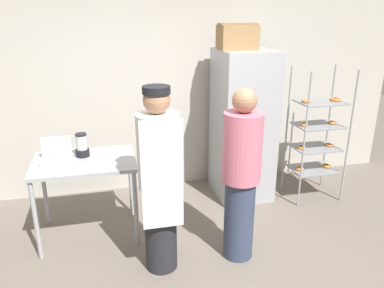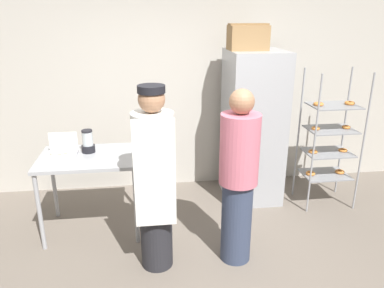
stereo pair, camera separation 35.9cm
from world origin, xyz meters
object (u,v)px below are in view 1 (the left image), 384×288
refrigerator (243,126)px  donut_box (56,157)px  baking_rack (317,136)px  person_baker (159,180)px  blender_pitcher (82,146)px  person_customer (241,176)px  cardboard_storage_box (237,37)px

refrigerator → donut_box: 2.24m
baking_rack → person_baker: size_ratio=0.96×
donut_box → blender_pitcher: (0.25, 0.10, 0.06)m
person_customer → person_baker: bearing=-179.9°
person_customer → blender_pitcher: bearing=149.8°
refrigerator → baking_rack: size_ratio=1.12×
person_baker → person_customer: bearing=0.1°
baking_rack → person_customer: bearing=-144.3°
person_baker → refrigerator: bearing=45.5°
donut_box → person_customer: bearing=-23.5°
blender_pitcher → cardboard_storage_box: cardboard_storage_box is taller
blender_pitcher → person_customer: (1.42, -0.83, -0.12)m
blender_pitcher → person_customer: bearing=-30.2°
refrigerator → blender_pitcher: bearing=-167.1°
person_baker → person_customer: (0.76, 0.00, -0.04)m
donut_box → cardboard_storage_box: bearing=15.1°
person_customer → baking_rack: bearing=35.7°
baking_rack → donut_box: baking_rack is taller
refrigerator → person_baker: (-1.25, -1.27, -0.03)m
baking_rack → person_customer: (-1.36, -0.98, 0.04)m
blender_pitcher → person_baker: person_baker is taller
refrigerator → person_customer: (-0.50, -1.27, -0.08)m
cardboard_storage_box → baking_rack: bearing=-17.2°
donut_box → person_customer: 1.83m
baking_rack → person_baker: bearing=-155.1°
baking_rack → blender_pitcher: 2.80m
baking_rack → person_customer: 1.68m
refrigerator → person_baker: bearing=-134.5°
baking_rack → person_customer: size_ratio=0.99×
refrigerator → donut_box: size_ratio=6.37×
baking_rack → person_baker: 2.34m
refrigerator → person_customer: size_ratio=1.11×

